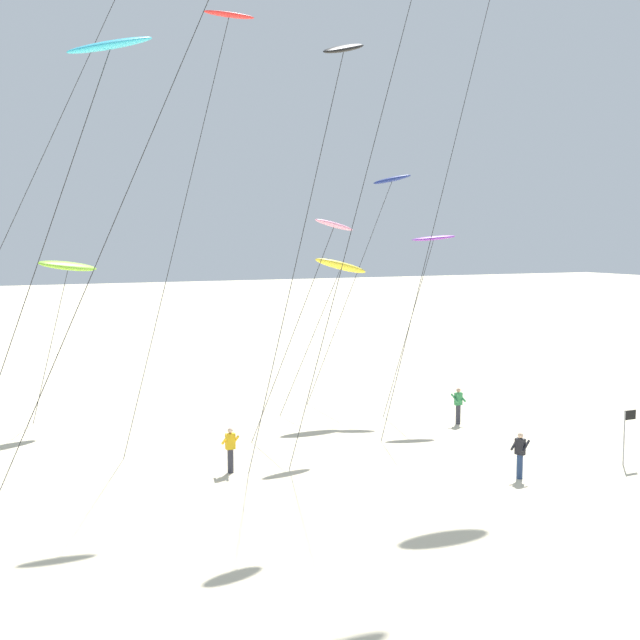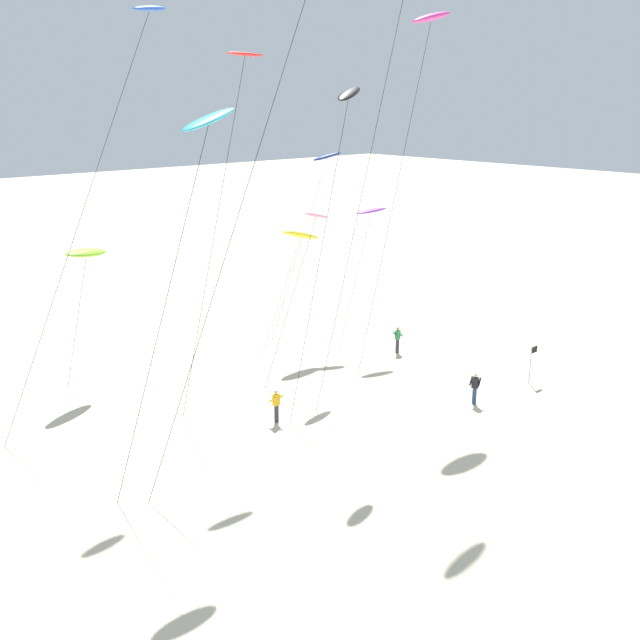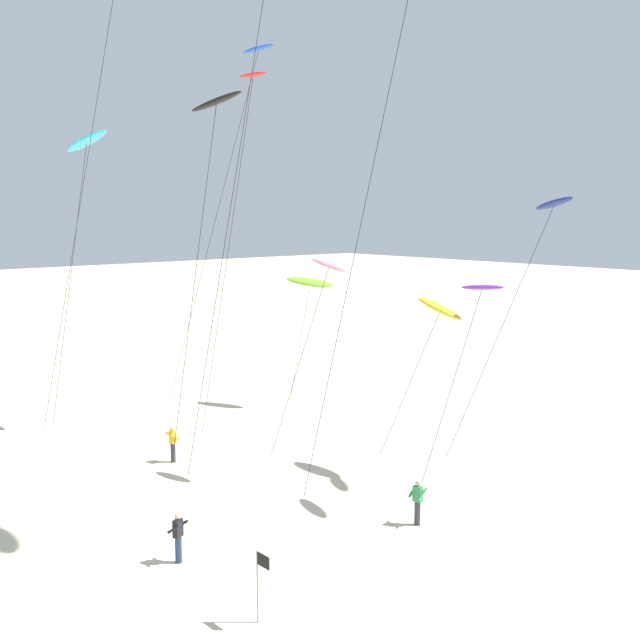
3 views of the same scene
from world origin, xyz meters
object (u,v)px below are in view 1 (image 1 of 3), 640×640
Objects in this scene: kite_flyer_furthest at (230,449)px; kite_yellow at (340,266)px; kite_cyan at (109,48)px; kite_black at (343,53)px; kite_flyer_middle at (458,405)px; marker_flag at (627,426)px; kite_purple at (433,240)px; kite_red at (226,27)px; kite_lime at (68,266)px; kite_pink at (333,228)px; kite_navy at (391,182)px; kite_flyer_nearest at (520,454)px.

kite_yellow is at bearing 43.67° from kite_flyer_furthest.
kite_cyan is 0.94× the size of kite_black.
kite_flyer_middle is 12.45m from kite_flyer_furthest.
kite_yellow is at bearing 111.52° from marker_flag.
kite_black is 1.83× the size of kite_purple.
kite_black is 0.92× the size of kite_red.
kite_cyan is 14.84m from kite_lime.
kite_pink is at bearing -163.00° from kite_purple.
kite_navy is 18.91m from kite_flyer_nearest.
kite_flyer_nearest is 1.00× the size of kite_flyer_middle.
kite_red is (5.17, -7.72, 9.53)m from kite_lime.
kite_red is at bearing 128.29° from kite_black.
kite_purple is at bearing 72.95° from kite_flyer_nearest.
kite_lime is 0.44× the size of kite_red.
kite_flyer_nearest is (-3.38, -11.01, -7.54)m from kite_purple.
kite_black is 9.53× the size of kite_flyer_furthest.
kite_flyer_middle is (10.79, -0.64, -15.86)m from kite_red.
kite_red is at bearing -168.69° from kite_purple.
kite_navy is 0.69× the size of kite_red.
kite_pink is at bearing 108.14° from kite_flyer_nearest.
kite_black reaches higher than kite_cyan.
kite_lime is 0.48× the size of kite_black.
kite_purple is at bearing 97.29° from marker_flag.
kite_purple is 5.22× the size of kite_flyer_middle.
kite_lime is 12.86m from kite_yellow.
kite_navy is 13.80m from kite_black.
kite_cyan is at bearing -91.88° from kite_lime.
kite_yellow is at bearing 150.01° from kite_purple.
kite_black is at bearing -54.62° from kite_lime.
kite_yellow is at bearing 124.46° from kite_flyer_middle.
kite_black is (8.29, -11.67, 8.04)m from kite_lime.
kite_yellow reaches higher than kite_lime.
kite_lime is 13.62m from kite_flyer_furthest.
kite_navy reaches higher than kite_yellow.
kite_flyer_furthest is at bearing 150.71° from kite_flyer_nearest.
kite_black is 2.06× the size of kite_yellow.
kite_pink is 5.64× the size of kite_flyer_middle.
kite_navy is at bearing 88.61° from kite_purple.
kite_navy is 14.06m from kite_red.
marker_flag reaches higher than kite_flyer_nearest.
kite_cyan reaches higher than kite_yellow.
kite_black is at bearing 151.83° from marker_flag.
kite_flyer_furthest is (-1.28, -3.69, -15.86)m from kite_red.
kite_lime is 4.61× the size of kite_flyer_nearest.
kite_red is 8.27× the size of marker_flag.
kite_purple is 4.67m from kite_yellow.
kite_flyer_furthest is (-12.44, -5.92, -7.54)m from kite_purple.
kite_pink is 5.64× the size of kite_flyer_nearest.
kite_flyer_middle is (7.67, 3.31, -14.37)m from kite_black.
kite_black is 12.23m from kite_purple.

